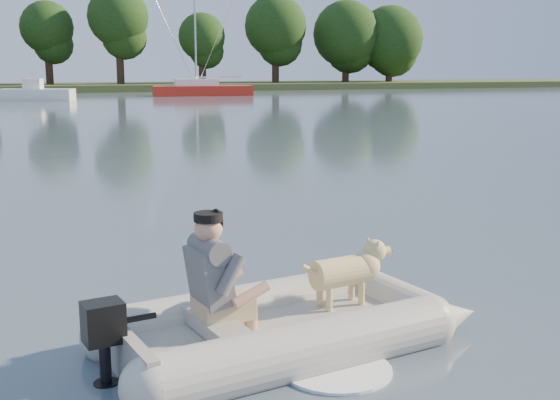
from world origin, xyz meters
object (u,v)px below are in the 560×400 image
object	(u,v)px
dinghy	(285,282)
sailboat	(202,90)
man	(212,271)
motorboat	(36,86)
dog	(341,277)

from	to	relation	value
dinghy	sailboat	distance (m)	48.98
dinghy	man	world-z (taller)	man
motorboat	man	bearing A→B (deg)	-71.55
dog	man	bearing A→B (deg)	180.00
sailboat	man	bearing A→B (deg)	-96.54
man	dog	distance (m)	1.31
dinghy	sailboat	size ratio (longest dim) A/B	0.44
dinghy	motorboat	xyz separation A→B (m)	(-2.80, 44.37, 0.39)
dog	sailboat	world-z (taller)	sailboat
dog	motorboat	bearing A→B (deg)	82.57
motorboat	dinghy	bearing A→B (deg)	-70.69
dinghy	dog	bearing A→B (deg)	4.57
sailboat	dog	bearing A→B (deg)	-95.16
motorboat	sailboat	bearing A→B (deg)	33.12
man	motorboat	distance (m)	44.51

